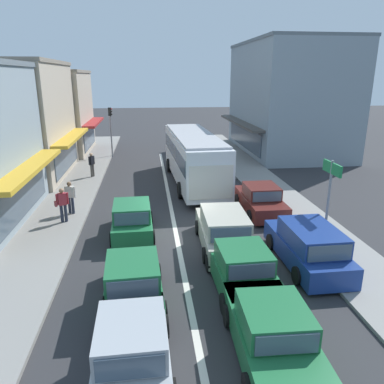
% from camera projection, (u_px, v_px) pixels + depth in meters
% --- Properties ---
extents(ground_plane, '(140.00, 140.00, 0.00)m').
position_uv_depth(ground_plane, '(176.00, 234.00, 16.49)').
color(ground_plane, '#2D2D30').
extents(lane_centre_line, '(0.20, 28.00, 0.01)m').
position_uv_depth(lane_centre_line, '(170.00, 204.00, 20.28)').
color(lane_centre_line, silver).
rests_on(lane_centre_line, ground).
extents(sidewalk_left, '(5.20, 44.00, 0.14)m').
position_uv_depth(sidewalk_left, '(49.00, 197.00, 21.39)').
color(sidewalk_left, gray).
rests_on(sidewalk_left, ground).
extents(kerb_right, '(2.80, 44.00, 0.12)m').
position_uv_depth(kerb_right, '(269.00, 189.00, 22.87)').
color(kerb_right, gray).
rests_on(kerb_right, ground).
extents(shopfront_mid_block, '(8.06, 8.84, 7.65)m').
position_uv_depth(shopfront_mid_block, '(8.00, 121.00, 24.63)').
color(shopfront_mid_block, '#B2A38E').
rests_on(shopfront_mid_block, ground).
extents(shopfront_far_end, '(8.78, 7.80, 7.18)m').
position_uv_depth(shopfront_far_end, '(43.00, 113.00, 32.79)').
color(shopfront_far_end, '#B2A38E').
rests_on(shopfront_far_end, ground).
extents(building_right_far, '(8.78, 13.17, 9.59)m').
position_uv_depth(building_right_far, '(288.00, 98.00, 33.37)').
color(building_right_far, '#84939E').
rests_on(building_right_far, ground).
extents(city_bus, '(3.07, 10.95, 3.23)m').
position_uv_depth(city_bus, '(193.00, 155.00, 23.76)').
color(city_bus, silver).
rests_on(city_bus, ground).
extents(sedan_queue_gap_filler, '(1.96, 4.23, 1.47)m').
position_uv_depth(sedan_queue_gap_filler, '(242.00, 270.00, 12.08)').
color(sedan_queue_gap_filler, '#1E6638').
rests_on(sedan_queue_gap_filler, ground).
extents(sedan_adjacent_lane_lead, '(2.00, 4.25, 1.47)m').
position_uv_depth(sedan_adjacent_lane_lead, '(272.00, 334.00, 9.10)').
color(sedan_adjacent_lane_lead, '#1E6638').
rests_on(sedan_adjacent_lane_lead, ground).
extents(hatchback_adjacent_lane_trail, '(1.94, 3.76, 1.54)m').
position_uv_depth(hatchback_adjacent_lane_trail, '(133.00, 283.00, 11.26)').
color(hatchback_adjacent_lane_trail, '#1E6638').
rests_on(hatchback_adjacent_lane_trail, ground).
extents(hatchback_queue_far_back, '(1.90, 3.74, 1.54)m').
position_uv_depth(hatchback_queue_far_back, '(132.00, 220.00, 16.16)').
color(hatchback_queue_far_back, '#1E6638').
rests_on(hatchback_queue_far_back, ground).
extents(wagon_behind_bus_mid, '(2.04, 4.55, 1.58)m').
position_uv_depth(wagon_behind_bus_mid, '(223.00, 231.00, 14.97)').
color(wagon_behind_bus_mid, '#B7B29E').
rests_on(wagon_behind_bus_mid, ground).
extents(hatchback_behind_bus_near, '(1.86, 3.73, 1.54)m').
position_uv_depth(hatchback_behind_bus_near, '(132.00, 348.00, 8.56)').
color(hatchback_behind_bus_near, '#9EA3A8').
rests_on(hatchback_behind_bus_near, ground).
extents(parked_wagon_kerb_front, '(1.97, 4.52, 1.58)m').
position_uv_depth(parked_wagon_kerb_front, '(308.00, 246.00, 13.59)').
color(parked_wagon_kerb_front, navy).
rests_on(parked_wagon_kerb_front, ground).
extents(parked_sedan_kerb_second, '(1.90, 4.20, 1.47)m').
position_uv_depth(parked_sedan_kerb_second, '(260.00, 200.00, 18.89)').
color(parked_sedan_kerb_second, '#561E19').
rests_on(parked_sedan_kerb_second, ground).
extents(traffic_light_downstreet, '(0.32, 0.24, 4.20)m').
position_uv_depth(traffic_light_downstreet, '(111.00, 124.00, 31.29)').
color(traffic_light_downstreet, gray).
rests_on(traffic_light_downstreet, ground).
extents(directional_road_sign, '(0.10, 1.40, 3.60)m').
position_uv_depth(directional_road_sign, '(330.00, 184.00, 14.46)').
color(directional_road_sign, gray).
rests_on(directional_road_sign, ground).
extents(pedestrian_with_handbag_near, '(0.64, 0.43, 1.63)m').
position_uv_depth(pedestrian_with_handbag_near, '(62.00, 203.00, 17.23)').
color(pedestrian_with_handbag_near, '#232838').
rests_on(pedestrian_with_handbag_near, sidewalk_left).
extents(pedestrian_browsing_midblock, '(0.55, 0.32, 1.63)m').
position_uv_depth(pedestrian_browsing_midblock, '(70.00, 196.00, 18.32)').
color(pedestrian_browsing_midblock, '#232838').
rests_on(pedestrian_browsing_midblock, sidewalk_left).
extents(pedestrian_far_walker, '(0.38, 0.50, 1.63)m').
position_uv_depth(pedestrian_far_walker, '(92.00, 163.00, 25.14)').
color(pedestrian_far_walker, '#4C4742').
rests_on(pedestrian_far_walker, sidewalk_left).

